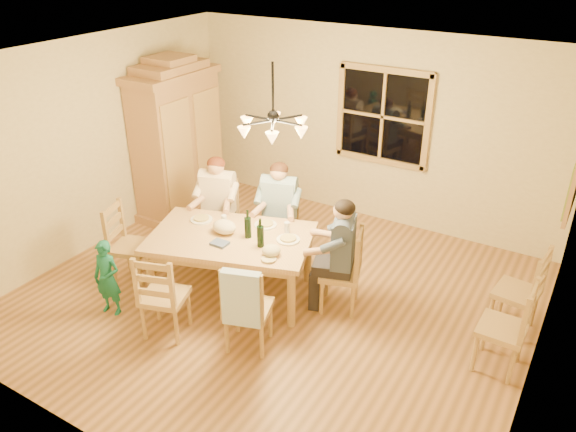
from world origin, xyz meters
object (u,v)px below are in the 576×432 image
Objects in this scene: chair_spare_back at (514,304)px; chair_far_right at (279,239)px; chair_far_left at (220,232)px; chair_near_left at (166,308)px; dining_table at (231,244)px; adult_slate_man at (342,242)px; adult_woman at (217,194)px; chair_end_right at (340,284)px; child at (107,278)px; chair_spare_front at (499,341)px; chair_near_right at (249,320)px; chair_end_left at (133,258)px; adult_plaid_man at (279,200)px; chandelier at (273,125)px; armoire at (178,144)px; wine_bottle_a at (248,224)px; wine_bottle_b at (260,233)px.

chair_far_right is at bearing 98.21° from chair_spare_back.
chair_far_left is 1.70m from chair_near_left.
adult_slate_man reaches higher than dining_table.
adult_woman is (0.00, 0.00, 0.54)m from chair_far_left.
child is at bearing 105.05° from chair_end_right.
chair_spare_front is at bearing 156.17° from chair_far_left.
adult_slate_man is 0.99× the size of child.
chair_near_right is 1.90m from chair_end_left.
adult_plaid_man is (-1.11, 0.53, 0.54)m from chair_end_right.
chandelier is 0.78× the size of chair_end_right.
chair_end_left is 2.49m from chair_end_right.
armoire is at bearing 123.99° from chair_near_right.
chair_spare_front is (2.93, 0.29, -0.36)m from dining_table.
chandelier is at bearing 100.63° from adult_plaid_man.
chandelier is 2.33× the size of wine_bottle_a.
chair_near_right reaches higher than child.
adult_plaid_man reaches higher than chair_end_left.
wine_bottle_b is (0.58, 0.93, 0.62)m from chair_near_left.
chandelier reaches higher than wine_bottle_b.
chair_far_right is at bearing 51.53° from child.
chandelier is 2.49m from chair_end_left.
child is (-0.77, -0.05, 0.14)m from chair_near_left.
chair_near_left and chair_end_left have the same top height.
chair_spare_back is (0.00, 0.69, 0.00)m from chair_spare_front.
chandelier reaches higher than child.
dining_table is 0.94m from adult_plaid_man.
chair_spare_back is (3.62, 0.31, -0.54)m from adult_woman.
chair_near_right is 2.78m from chair_spare_back.
wine_bottle_a is at bearing 33.02° from child.
chair_near_left and chair_spare_back have the same top height.
chair_far_left is at bearing 85.19° from chair_spare_front.
dining_table is 2.07× the size of chair_far_right.
chair_far_right is 1.81m from chair_end_left.
armoire is 2.75m from wine_bottle_b.
chair_end_right is 1.35m from adult_plaid_man.
armoire reaches higher than chair_far_left.
chair_spare_back is (4.87, -0.41, -0.75)m from armoire.
wine_bottle_a is at bearing 106.05° from chair_near_right.
adult_slate_man is 2.65× the size of wine_bottle_a.
chair_far_left is 1.97m from adult_slate_man.
dining_table is 1.30m from chair_end_left.
chair_spare_back is at bearing 90.50° from chair_end_left.
chair_end_right is 3.00× the size of wine_bottle_a.
adult_woman is at bearing 135.75° from dining_table.
armoire reaches higher than adult_woman.
wine_bottle_a is (1.37, 0.46, 0.62)m from chair_end_left.
chair_far_right and chair_spare_back have the same top height.
chair_end_left is 1.13× the size of adult_slate_man.
adult_plaid_man is (0.07, 0.91, 0.18)m from dining_table.
chair_near_right and chair_end_right have the same top height.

